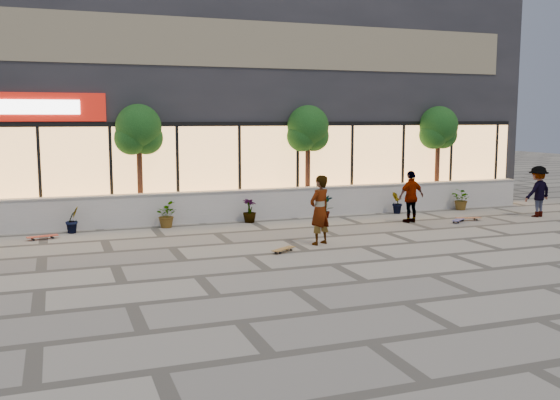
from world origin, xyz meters
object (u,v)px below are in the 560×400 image
object	(u,v)px
skateboard_right_far	(459,220)
tree_east	(438,130)
tree_midwest	(139,133)
skateboard_right_near	(468,218)
skater_center	(320,210)
skateboard_left	(43,236)
skater_right_near	(411,197)
tree_mideast	(308,131)
skateboard_center	(283,249)
skater_right_far	(538,191)

from	to	relation	value
skateboard_right_far	tree_east	bearing A→B (deg)	31.60
tree_midwest	skateboard_right_near	world-z (taller)	tree_midwest
tree_midwest	skater_center	xyz separation A→B (m)	(4.14, -5.38, -2.03)
tree_midwest	tree_east	bearing A→B (deg)	0.00
skater_center	skateboard_left	bearing A→B (deg)	-50.90
skater_center	skater_right_near	size ratio (longest dim) A/B	1.11
tree_midwest	skater_right_near	bearing A→B (deg)	-19.97
skater_center	skateboard_right_far	xyz separation A→B (m)	(5.86, 1.81, -0.87)
tree_mideast	skateboard_center	distance (m)	7.35
skater_right_near	skater_center	bearing A→B (deg)	17.87
skater_right_near	skateboard_right_near	distance (m)	2.22
tree_east	skateboard_left	size ratio (longest dim) A/B	4.43
skater_center	skater_right_near	world-z (taller)	skater_center
skater_right_far	skateboard_right_far	world-z (taller)	skater_right_far
tree_midwest	skateboard_right_far	distance (m)	11.01
skater_right_near	skateboard_center	distance (m)	6.35
tree_east	skateboard_left	bearing A→B (deg)	-172.06
skater_right_near	skateboard_right_near	size ratio (longest dim) A/B	1.93
skater_right_far	tree_east	bearing A→B (deg)	-74.40
skater_right_near	skater_right_far	xyz separation A→B (m)	(4.85, -0.44, 0.03)
skater_right_near	skateboard_right_far	size ratio (longest dim) A/B	2.13
tree_midwest	tree_mideast	size ratio (longest dim) A/B	1.00
tree_east	skater_right_far	size ratio (longest dim) A/B	2.18
tree_midwest	skateboard_center	distance (m)	7.24
skater_right_near	skateboard_left	size ratio (longest dim) A/B	1.96
tree_midwest	tree_east	world-z (taller)	same
tree_east	skater_center	distance (m)	9.34
tree_midwest	skateboard_right_far	xyz separation A→B (m)	(10.00, -3.57, -2.90)
skateboard_right_far	skater_right_near	bearing A→B (deg)	126.46
tree_mideast	tree_east	distance (m)	5.50
tree_mideast	tree_east	world-z (taller)	same
skateboard_center	skateboard_right_far	distance (m)	7.53
skateboard_center	skateboard_left	world-z (taller)	skateboard_left
tree_mideast	skater_right_far	world-z (taller)	tree_mideast
tree_midwest	skater_right_far	xyz separation A→B (m)	(13.30, -3.51, -2.09)
skateboard_right_near	skater_center	bearing A→B (deg)	-153.52
tree_mideast	skateboard_right_far	distance (m)	6.10
tree_mideast	skateboard_right_near	world-z (taller)	tree_mideast
tree_midwest	skateboard_right_far	bearing A→B (deg)	-19.66
skater_right_far	skateboard_center	size ratio (longest dim) A/B	2.30
tree_midwest	skateboard_left	xyz separation A→B (m)	(-3.05, -2.03, -2.90)
skater_center	skateboard_center	bearing A→B (deg)	-0.68
tree_mideast	skateboard_left	xyz separation A→B (m)	(-9.05, -2.03, -2.90)
tree_midwest	tree_mideast	bearing A→B (deg)	0.00
tree_east	skater_right_near	size ratio (longest dim) A/B	2.26
tree_midwest	tree_mideast	world-z (taller)	same
skateboard_center	tree_midwest	bearing A→B (deg)	80.80
skater_right_near	skateboard_left	world-z (taller)	skater_right_near
skateboard_center	skateboard_right_near	xyz separation A→B (m)	(7.64, 2.57, 0.01)
skater_right_far	skater_right_near	bearing A→B (deg)	-16.74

